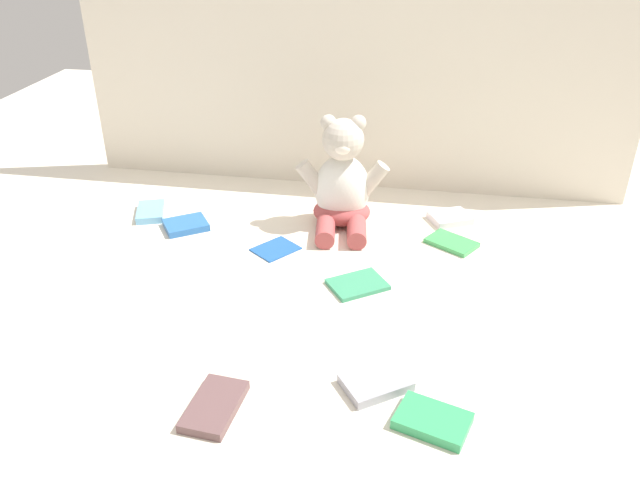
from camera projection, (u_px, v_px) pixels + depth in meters
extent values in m
plane|color=silver|center=(326.00, 256.00, 1.57)|extent=(3.20, 3.20, 0.00)
cube|color=silver|center=(353.00, 87.00, 1.82)|extent=(1.59, 0.03, 0.60)
ellipsoid|color=white|center=(342.00, 189.00, 1.69)|extent=(0.16, 0.13, 0.19)
ellipsoid|color=#B24C4C|center=(342.00, 211.00, 1.71)|extent=(0.17, 0.14, 0.07)
sphere|color=beige|center=(343.00, 140.00, 1.61)|extent=(0.12, 0.12, 0.11)
ellipsoid|color=white|center=(343.00, 148.00, 1.58)|extent=(0.05, 0.04, 0.03)
sphere|color=beige|center=(328.00, 123.00, 1.60)|extent=(0.05, 0.05, 0.04)
sphere|color=beige|center=(358.00, 123.00, 1.60)|extent=(0.05, 0.05, 0.04)
cylinder|color=beige|center=(312.00, 178.00, 1.67)|extent=(0.09, 0.05, 0.10)
cylinder|color=beige|center=(373.00, 179.00, 1.66)|extent=(0.09, 0.05, 0.10)
cylinder|color=#B24C4C|center=(325.00, 231.00, 1.63)|extent=(0.06, 0.11, 0.05)
cylinder|color=#B24C4C|center=(357.00, 232.00, 1.63)|extent=(0.06, 0.11, 0.05)
cube|color=#3A9468|center=(358.00, 284.00, 1.45)|extent=(0.15, 0.15, 0.01)
cube|color=silver|center=(450.00, 218.00, 1.73)|extent=(0.13, 0.12, 0.02)
cube|color=#9F9FAA|center=(376.00, 383.00, 1.15)|extent=(0.14, 0.13, 0.02)
cube|color=#2A66B1|center=(186.00, 225.00, 1.69)|extent=(0.14, 0.14, 0.02)
cube|color=#70B6E2|center=(151.00, 212.00, 1.76)|extent=(0.11, 0.13, 0.02)
cube|color=#34A260|center=(433.00, 421.00, 1.07)|extent=(0.14, 0.12, 0.02)
cube|color=#40A756|center=(452.00, 243.00, 1.62)|extent=(0.14, 0.13, 0.01)
cube|color=brown|center=(214.00, 406.00, 1.10)|extent=(0.09, 0.14, 0.02)
cube|color=#2158A8|center=(276.00, 248.00, 1.60)|extent=(0.13, 0.13, 0.01)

